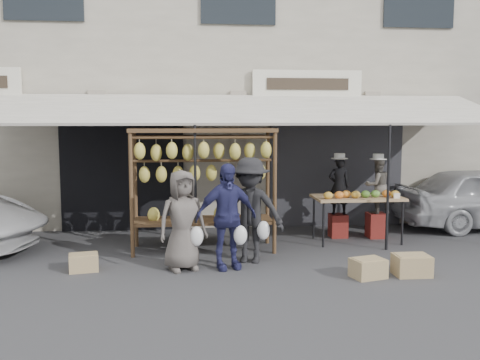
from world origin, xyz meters
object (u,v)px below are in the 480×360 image
object	(u,v)px
vendor_left	(339,186)
crate_near_b	(412,265)
banana_rack	(203,165)
customer_left	(182,220)
customer_mid	(226,216)
vendor_right	(377,185)
produce_table	(358,198)
crate_near_a	(368,268)
crate_far	(84,263)
customer_right	(250,210)

from	to	relation	value
vendor_left	crate_near_b	distance (m)	2.90
banana_rack	customer_left	size ratio (longest dim) A/B	1.62
customer_mid	vendor_right	bearing A→B (deg)	16.61
produce_table	banana_rack	bearing A→B (deg)	-173.57
customer_left	crate_near_a	size ratio (longest dim) A/B	3.31
produce_table	crate_near_b	world-z (taller)	produce_table
produce_table	crate_near_b	bearing A→B (deg)	-87.18
produce_table	customer_left	world-z (taller)	customer_left
produce_table	customer_mid	distance (m)	3.11
vendor_left	crate_near_a	bearing A→B (deg)	89.61
vendor_right	crate_near_a	size ratio (longest dim) A/B	2.33
vendor_right	customer_mid	distance (m)	3.75
banana_rack	vendor_right	size ratio (longest dim) A/B	2.31
vendor_right	customer_left	distance (m)	4.37
vendor_right	crate_near_b	bearing A→B (deg)	71.75
customer_left	customer_mid	world-z (taller)	customer_mid
vendor_right	crate_far	world-z (taller)	vendor_right
customer_left	crate_far	size ratio (longest dim) A/B	3.60
banana_rack	vendor_left	size ratio (longest dim) A/B	2.23
vendor_left	customer_right	distance (m)	2.65
produce_table	crate_near_b	size ratio (longest dim) A/B	3.19
customer_left	crate_near_a	distance (m)	2.97
vendor_right	customer_left	world-z (taller)	vendor_right
vendor_left	customer_mid	size ratio (longest dim) A/B	0.68
crate_near_a	crate_far	distance (m)	4.45
produce_table	customer_mid	size ratio (longest dim) A/B	1.00
banana_rack	vendor_right	bearing A→B (deg)	11.47
produce_table	customer_mid	world-z (taller)	customer_mid
vendor_right	customer_right	distance (m)	3.21
customer_right	vendor_left	bearing A→B (deg)	58.31
produce_table	customer_left	size ratio (longest dim) A/B	1.06
crate_far	customer_mid	bearing A→B (deg)	-2.60
customer_right	crate_far	bearing A→B (deg)	-156.67
produce_table	vendor_right	bearing A→B (deg)	36.13
customer_right	banana_rack	bearing A→B (deg)	148.87
customer_mid	crate_near_b	distance (m)	2.97
customer_mid	vendor_left	bearing A→B (deg)	25.43
banana_rack	vendor_right	world-z (taller)	banana_rack
vendor_right	crate_far	xyz separation A→B (m)	(-5.48, -1.82, -0.93)
produce_table	customer_right	size ratio (longest dim) A/B	0.96
crate_near_b	crate_far	world-z (taller)	crate_near_b
vendor_left	crate_near_a	size ratio (longest dim) A/B	2.41
crate_near_b	customer_right	bearing A→B (deg)	156.57
crate_near_b	crate_far	bearing A→B (deg)	171.06
crate_far	customer_right	bearing A→B (deg)	4.98
customer_mid	crate_near_b	bearing A→B (deg)	-28.20
customer_right	crate_near_a	size ratio (longest dim) A/B	3.65
vendor_right	customer_mid	size ratio (longest dim) A/B	0.66
customer_left	crate_near_b	world-z (taller)	customer_left
banana_rack	crate_near_a	xyz separation A→B (m)	(2.42, -1.94, -1.43)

